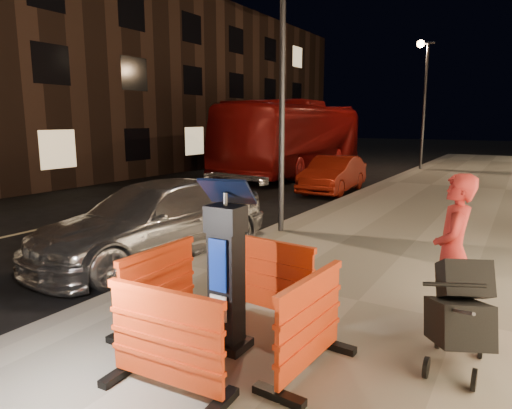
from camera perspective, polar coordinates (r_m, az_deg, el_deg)
The scene contains 15 objects.
ground_plane at distance 7.86m, azimuth -8.87°, elevation -8.52°, with size 120.00×120.00×0.00m, color black.
sidewalk at distance 6.46m, azimuth 12.65°, elevation -12.24°, with size 6.00×60.00×0.15m, color gray.
kerb at distance 7.83m, azimuth -8.89°, elevation -8.00°, with size 0.30×60.00×0.15m, color slate.
parking_kiosk at distance 4.78m, azimuth -3.73°, elevation -8.17°, with size 0.55×0.55×1.73m, color black.
barrier_front at distance 4.24m, azimuth -11.24°, elevation -16.47°, with size 1.24×0.51×0.96m, color #E73F14.
barrier_back at distance 5.67m, azimuth 1.81°, elevation -9.19°, with size 1.24×0.51×0.96m, color #E73F14.
barrier_kerbside at distance 5.48m, azimuth -12.05°, elevation -10.17°, with size 1.24×0.51×0.96m, color #E73F14.
barrier_bldgside at distance 4.49m, azimuth 6.72°, elevation -14.73°, with size 1.24×0.51×0.96m, color #E73F14.
car_silver at distance 8.84m, azimuth -12.47°, elevation -6.48°, with size 1.97×4.85×1.41m, color #B7B7BC.
car_red at distance 16.59m, azimuth 9.57°, elevation 1.52°, with size 1.37×3.92×1.29m, color maroon.
bus_doubledecker at distance 22.68m, azimuth 5.14°, elevation 4.00°, with size 2.88×12.32×3.43m, color maroon.
man at distance 5.69m, azimuth 23.38°, elevation -5.51°, with size 0.66×0.43×1.81m, color #A62624.
stroller at distance 4.95m, azimuth 23.96°, elevation -12.76°, with size 0.53×0.82×1.02m, color black.
street_lamp_mid at distance 9.82m, azimuth 3.29°, elevation 14.02°, with size 0.12×0.12×6.00m, color #3F3F44.
street_lamp_far at distance 24.13m, azimuth 20.28°, elevation 11.29°, with size 0.12×0.12×6.00m, color #3F3F44.
Camera 1 is at (4.77, -5.70, 2.54)m, focal length 32.00 mm.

